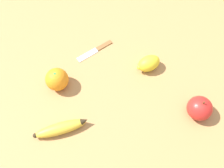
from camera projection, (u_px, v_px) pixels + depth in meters
name	position (u px, v px, depth m)	size (l,w,h in m)	color
ground_plane	(124.00, 104.00, 0.90)	(3.00, 3.00, 0.00)	#A87A47
banana	(61.00, 128.00, 0.84)	(0.16, 0.13, 0.04)	gold
orange	(57.00, 78.00, 0.90)	(0.08, 0.08, 0.08)	orange
apple	(200.00, 108.00, 0.85)	(0.08, 0.08, 0.09)	red
lemon	(149.00, 63.00, 0.94)	(0.10, 0.10, 0.06)	yellow
paring_knife	(96.00, 50.00, 1.00)	(0.11, 0.13, 0.01)	silver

